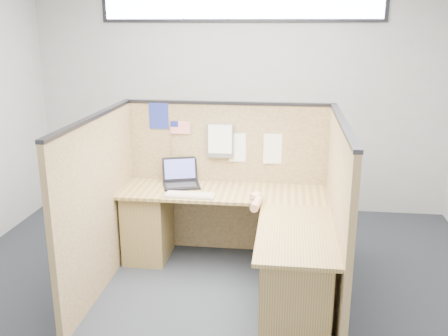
# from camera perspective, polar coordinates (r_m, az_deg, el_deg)

# --- Properties ---
(floor) EXTENTS (5.00, 5.00, 0.00)m
(floor) POSITION_cam_1_polar(r_m,az_deg,el_deg) (4.40, -1.24, -14.53)
(floor) COLOR black
(floor) RESTS_ON ground
(wall_back) EXTENTS (5.00, 0.00, 5.00)m
(wall_back) POSITION_cam_1_polar(r_m,az_deg,el_deg) (6.08, 1.87, 8.16)
(wall_back) COLOR #A4A8AA
(wall_back) RESTS_ON floor
(wall_front) EXTENTS (5.00, 0.00, 5.00)m
(wall_front) POSITION_cam_1_polar(r_m,az_deg,el_deg) (1.81, -12.41, -12.23)
(wall_front) COLOR #A4A8AA
(wall_front) RESTS_ON floor
(clerestory_window) EXTENTS (3.30, 0.04, 0.38)m
(clerestory_window) POSITION_cam_1_polar(r_m,az_deg,el_deg) (6.00, 1.95, 18.10)
(clerestory_window) COLOR #232328
(clerestory_window) RESTS_ON wall_back
(cubicle_partitions) EXTENTS (2.06, 1.83, 1.53)m
(cubicle_partitions) POSITION_cam_1_polar(r_m,az_deg,el_deg) (4.46, -0.48, -3.21)
(cubicle_partitions) COLOR brown
(cubicle_partitions) RESTS_ON floor
(l_desk) EXTENTS (1.95, 1.75, 0.73)m
(l_desk) POSITION_cam_1_polar(r_m,az_deg,el_deg) (4.45, 1.65, -8.47)
(l_desk) COLOR brown
(l_desk) RESTS_ON floor
(laptop) EXTENTS (0.41, 0.42, 0.25)m
(laptop) POSITION_cam_1_polar(r_m,az_deg,el_deg) (4.89, -4.72, -1.20)
(laptop) COLOR black
(laptop) RESTS_ON l_desk
(keyboard) EXTENTS (0.46, 0.17, 0.03)m
(keyboard) POSITION_cam_1_polar(r_m,az_deg,el_deg) (4.56, -3.91, -3.12)
(keyboard) COLOR tan
(keyboard) RESTS_ON l_desk
(mouse) EXTENTS (0.12, 0.10, 0.05)m
(mouse) POSITION_cam_1_polar(r_m,az_deg,el_deg) (4.48, 3.72, -3.36)
(mouse) COLOR #B7B7BB
(mouse) RESTS_ON l_desk
(hand_forearm) EXTENTS (0.11, 0.39, 0.08)m
(hand_forearm) POSITION_cam_1_polar(r_m,az_deg,el_deg) (4.35, 3.74, -3.78)
(hand_forearm) COLOR tan
(hand_forearm) RESTS_ON l_desk
(blue_poster) EXTENTS (0.19, 0.01, 0.26)m
(blue_poster) POSITION_cam_1_polar(r_m,az_deg,el_deg) (4.95, -7.47, 5.91)
(blue_poster) COLOR navy
(blue_poster) RESTS_ON cubicle_partitions
(american_flag) EXTENTS (0.19, 0.01, 0.33)m
(american_flag) POSITION_cam_1_polar(r_m,az_deg,el_deg) (4.92, -5.28, 4.52)
(american_flag) COLOR olive
(american_flag) RESTS_ON cubicle_partitions
(file_holder) EXTENTS (0.26, 0.05, 0.33)m
(file_holder) POSITION_cam_1_polar(r_m,az_deg,el_deg) (4.85, -0.42, 3.16)
(file_holder) COLOR slate
(file_holder) RESTS_ON cubicle_partitions
(paper_left) EXTENTS (0.23, 0.03, 0.29)m
(paper_left) POSITION_cam_1_polar(r_m,az_deg,el_deg) (4.85, 5.90, 2.19)
(paper_left) COLOR white
(paper_left) RESTS_ON cubicle_partitions
(paper_right) EXTENTS (0.22, 0.04, 0.28)m
(paper_right) POSITION_cam_1_polar(r_m,az_deg,el_deg) (4.87, 1.90, 2.35)
(paper_right) COLOR white
(paper_right) RESTS_ON cubicle_partitions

